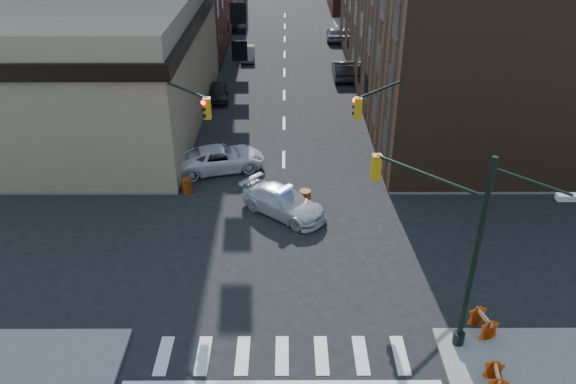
{
  "coord_description": "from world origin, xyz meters",
  "views": [
    {
      "loc": [
        0.18,
        -22.26,
        15.95
      ],
      "look_at": [
        0.25,
        1.92,
        2.2
      ],
      "focal_mm": 35.0,
      "sensor_mm": 36.0,
      "label": 1
    }
  ],
  "objects_px": {
    "police_car": "(283,202)",
    "parked_car_enear": "(342,69)",
    "parked_car_wfar": "(248,53)",
    "barrel_road": "(305,199)",
    "barricade_nw_a": "(119,182)",
    "pedestrian_a": "(178,151)",
    "parked_car_wnear": "(218,92)",
    "pickup": "(220,158)",
    "barrel_bank": "(187,186)",
    "barricade_se_a": "(483,323)",
    "pedestrian_b": "(140,174)"
  },
  "relations": [
    {
      "from": "parked_car_wnear",
      "to": "parked_car_wfar",
      "type": "xyz_separation_m",
      "value": [
        1.69,
        11.36,
        -0.01
      ]
    },
    {
      "from": "barrel_road",
      "to": "barrel_bank",
      "type": "height_order",
      "value": "barrel_road"
    },
    {
      "from": "parked_car_enear",
      "to": "barrel_road",
      "type": "relative_size",
      "value": 4.3
    },
    {
      "from": "parked_car_wfar",
      "to": "parked_car_enear",
      "type": "height_order",
      "value": "parked_car_enear"
    },
    {
      "from": "pickup",
      "to": "pedestrian_a",
      "type": "relative_size",
      "value": 2.91
    },
    {
      "from": "pedestrian_a",
      "to": "barricade_nw_a",
      "type": "relative_size",
      "value": 1.71
    },
    {
      "from": "police_car",
      "to": "parked_car_enear",
      "type": "bearing_deg",
      "value": 27.2
    },
    {
      "from": "barricade_se_a",
      "to": "parked_car_wfar",
      "type": "bearing_deg",
      "value": 2.17
    },
    {
      "from": "pedestrian_b",
      "to": "barricade_nw_a",
      "type": "bearing_deg",
      "value": 152.89
    },
    {
      "from": "pickup",
      "to": "barrel_road",
      "type": "relative_size",
      "value": 5.01
    },
    {
      "from": "barrel_bank",
      "to": "barricade_nw_a",
      "type": "relative_size",
      "value": 0.86
    },
    {
      "from": "pedestrian_b",
      "to": "barricade_nw_a",
      "type": "relative_size",
      "value": 1.71
    },
    {
      "from": "police_car",
      "to": "parked_car_enear",
      "type": "xyz_separation_m",
      "value": [
        5.17,
        23.08,
        0.05
      ]
    },
    {
      "from": "pickup",
      "to": "barrel_road",
      "type": "height_order",
      "value": "pickup"
    },
    {
      "from": "parked_car_wfar",
      "to": "parked_car_enear",
      "type": "xyz_separation_m",
      "value": [
        8.79,
        -5.69,
        0.13
      ]
    },
    {
      "from": "barrel_road",
      "to": "barricade_nw_a",
      "type": "height_order",
      "value": "barrel_road"
    },
    {
      "from": "police_car",
      "to": "pickup",
      "type": "relative_size",
      "value": 0.91
    },
    {
      "from": "police_car",
      "to": "pedestrian_b",
      "type": "relative_size",
      "value": 2.66
    },
    {
      "from": "pedestrian_b",
      "to": "barricade_se_a",
      "type": "bearing_deg",
      "value": -62.71
    },
    {
      "from": "parked_car_wfar",
      "to": "barricade_se_a",
      "type": "relative_size",
      "value": 3.44
    },
    {
      "from": "parked_car_wfar",
      "to": "barrel_road",
      "type": "bearing_deg",
      "value": -83.59
    },
    {
      "from": "parked_car_wfar",
      "to": "barrel_road",
      "type": "relative_size",
      "value": 3.57
    },
    {
      "from": "parked_car_wfar",
      "to": "barrel_bank",
      "type": "bearing_deg",
      "value": -97.32
    },
    {
      "from": "pedestrian_a",
      "to": "parked_car_enear",
      "type": "bearing_deg",
      "value": 93.94
    },
    {
      "from": "police_car",
      "to": "parked_car_wfar",
      "type": "distance_m",
      "value": 28.99
    },
    {
      "from": "police_car",
      "to": "barricade_nw_a",
      "type": "bearing_deg",
      "value": 114.58
    },
    {
      "from": "barricade_se_a",
      "to": "barrel_road",
      "type": "bearing_deg",
      "value": 19.9
    },
    {
      "from": "pickup",
      "to": "barrel_road",
      "type": "xyz_separation_m",
      "value": [
        5.08,
        -4.65,
        -0.21
      ]
    },
    {
      "from": "pedestrian_a",
      "to": "barricade_se_a",
      "type": "relative_size",
      "value": 1.66
    },
    {
      "from": "pedestrian_b",
      "to": "pickup",
      "type": "bearing_deg",
      "value": 5.36
    },
    {
      "from": "parked_car_wnear",
      "to": "pedestrian_b",
      "type": "xyz_separation_m",
      "value": [
        -2.85,
        -14.84,
        0.43
      ]
    },
    {
      "from": "pedestrian_a",
      "to": "pedestrian_b",
      "type": "relative_size",
      "value": 1.0
    },
    {
      "from": "barrel_bank",
      "to": "barricade_nw_a",
      "type": "height_order",
      "value": "barricade_nw_a"
    },
    {
      "from": "pickup",
      "to": "barrel_bank",
      "type": "relative_size",
      "value": 5.75
    },
    {
      "from": "police_car",
      "to": "pedestrian_b",
      "type": "height_order",
      "value": "pedestrian_b"
    },
    {
      "from": "parked_car_wnear",
      "to": "parked_car_enear",
      "type": "bearing_deg",
      "value": 23.1
    },
    {
      "from": "barrel_road",
      "to": "barricade_se_a",
      "type": "height_order",
      "value": "barrel_road"
    },
    {
      "from": "barrel_bank",
      "to": "barricade_se_a",
      "type": "relative_size",
      "value": 0.84
    },
    {
      "from": "pedestrian_a",
      "to": "pedestrian_b",
      "type": "height_order",
      "value": "pedestrian_a"
    },
    {
      "from": "barrel_bank",
      "to": "pedestrian_a",
      "type": "bearing_deg",
      "value": 106.62
    },
    {
      "from": "barrel_road",
      "to": "parked_car_wnear",
      "type": "bearing_deg",
      "value": 111.08
    },
    {
      "from": "parked_car_enear",
      "to": "barricade_se_a",
      "type": "relative_size",
      "value": 4.14
    },
    {
      "from": "parked_car_enear",
      "to": "barricade_nw_a",
      "type": "height_order",
      "value": "parked_car_enear"
    },
    {
      "from": "parked_car_wnear",
      "to": "barrel_road",
      "type": "bearing_deg",
      "value": -74.25
    },
    {
      "from": "police_car",
      "to": "barrel_bank",
      "type": "distance_m",
      "value": 5.94
    },
    {
      "from": "parked_car_wfar",
      "to": "barrel_bank",
      "type": "relative_size",
      "value": 4.1
    },
    {
      "from": "parked_car_enear",
      "to": "pedestrian_a",
      "type": "relative_size",
      "value": 2.5
    },
    {
      "from": "pedestrian_a",
      "to": "parked_car_wnear",
      "type": "bearing_deg",
      "value": 121.84
    },
    {
      "from": "barrel_road",
      "to": "barricade_nw_a",
      "type": "bearing_deg",
      "value": 169.29
    },
    {
      "from": "pickup",
      "to": "parked_car_wfar",
      "type": "xyz_separation_m",
      "value": [
        0.28,
        23.55,
        -0.12
      ]
    }
  ]
}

